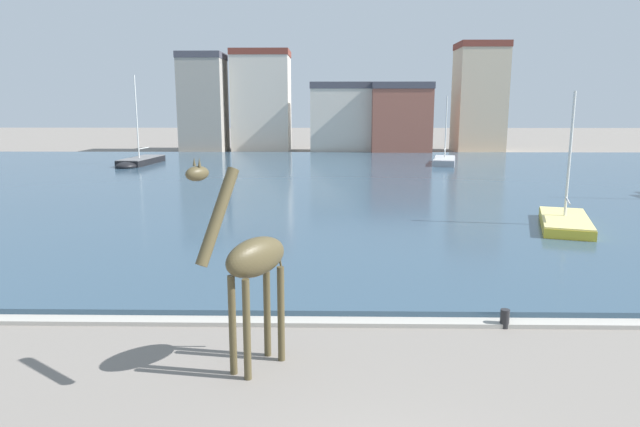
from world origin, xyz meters
name	(u,v)px	position (x,y,z in m)	size (l,w,h in m)	color
harbor_water	(342,183)	(0.00, 34.84, 0.14)	(88.28, 54.08, 0.28)	#334C60
quay_edge_coping	(364,322)	(0.00, 7.55, 0.06)	(88.28, 0.50, 0.12)	#ADA89E
giraffe_statue	(251,263)	(-2.60, 4.93, 2.45)	(1.91, 2.45, 4.79)	#4C4228
sailboat_black	(139,163)	(-19.24, 46.28, 0.48)	(2.68, 8.05, 8.65)	black
sailboat_grey	(445,161)	(10.32, 48.18, 0.46)	(3.42, 7.33, 6.75)	#939399
sailboat_yellow	(564,222)	(10.05, 19.20, 0.39)	(3.78, 6.49, 6.42)	gold
mooring_bollard	(505,319)	(3.67, 7.40, 0.25)	(0.24, 0.24, 0.50)	#232326
townhouse_narrow_midrow	(203,103)	(-17.15, 65.71, 6.22)	(5.58, 5.69, 12.41)	gray
townhouse_wide_warehouse	(262,101)	(-9.91, 67.63, 6.47)	(7.48, 6.02, 12.92)	beige
townhouse_tall_gabled	(342,118)	(0.58, 65.42, 4.37)	(8.00, 6.56, 8.71)	beige
townhouse_corner_house	(399,118)	(7.78, 64.66, 4.34)	(7.41, 7.88, 8.65)	#8E5142
townhouse_end_terrace	(479,98)	(18.31, 67.07, 6.90)	(6.15, 5.68, 13.77)	#C6B293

